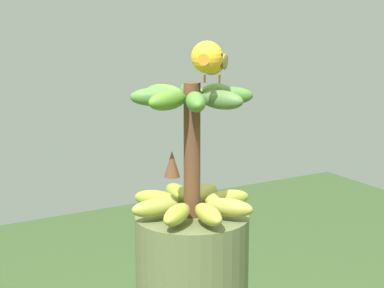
# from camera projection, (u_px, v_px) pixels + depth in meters

# --- Properties ---
(banana_bunch) EXTENTS (0.30, 0.30, 0.31)m
(banana_bunch) POSITION_uv_depth(u_px,v_px,m) (192.00, 151.00, 1.54)
(banana_bunch) COLOR brown
(banana_bunch) RESTS_ON banana_tree
(perched_bird) EXTENTS (0.18, 0.20, 0.10)m
(perched_bird) POSITION_uv_depth(u_px,v_px,m) (211.00, 59.00, 1.47)
(perched_bird) COLOR #C68933
(perched_bird) RESTS_ON banana_bunch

